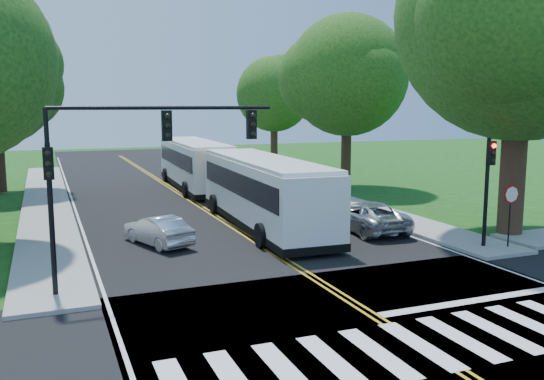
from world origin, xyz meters
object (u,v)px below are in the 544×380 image
signal_ne (488,177)px  hatchback (158,231)px  dark_sedan (313,200)px  bus_lead (263,191)px  signal_nw (130,153)px  suv (367,216)px  bus_follow (195,163)px

signal_ne → hatchback: signal_ne is taller
signal_ne → dark_sedan: size_ratio=0.94×
bus_lead → dark_sedan: bus_lead is taller
signal_nw → bus_lead: (7.25, 7.47, -2.61)m
signal_nw → suv: bearing=23.0°
bus_follow → suv: size_ratio=2.60×
bus_lead → hatchback: size_ratio=3.45×
signal_nw → bus_follow: bearing=70.9°
hatchback → suv: suv is taller
bus_lead → hatchback: bus_lead is taller
signal_nw → bus_lead: size_ratio=0.55×
dark_sedan → suv: bearing=107.8°
signal_nw → signal_ne: (14.06, 0.01, -1.41)m
dark_sedan → bus_lead: bearing=49.1°
signal_nw → hatchback: (1.83, 5.67, -3.75)m
signal_nw → suv: signal_nw is taller
suv → bus_lead: bearing=-29.4°
signal_nw → bus_lead: bearing=45.8°
signal_nw → suv: size_ratio=1.43×
signal_ne → suv: size_ratio=0.88×
signal_nw → signal_ne: size_ratio=1.62×
signal_nw → signal_ne: bearing=0.0°
hatchback → suv: 9.63m
bus_follow → dark_sedan: (3.74, -11.38, -1.08)m
signal_ne → bus_follow: (-6.62, 21.49, -1.20)m
signal_ne → hatchback: bearing=155.1°
signal_ne → bus_lead: bearing=132.4°
bus_follow → dark_sedan: bearing=110.5°
signal_ne → bus_lead: (-6.80, 7.46, -1.19)m
suv → dark_sedan: size_ratio=1.07×
hatchback → bus_lead: bearing=178.8°
bus_lead → suv: 5.04m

